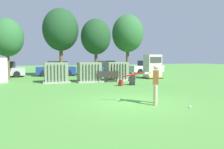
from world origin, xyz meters
The scene contains 18 objects.
ground_plane centered at (0.00, 0.00, 0.00)m, with size 96.00×96.00×0.00m, color #51933D.
transformer_west centered at (-2.44, 9.23, 0.79)m, with size 2.10×1.70×1.62m.
transformer_mid_west centered at (0.22, 8.80, 0.79)m, with size 2.10×1.70×1.62m.
transformer_mid_east centered at (2.69, 8.94, 0.79)m, with size 2.10×1.70×1.62m.
generator_enclosure centered at (6.68, 9.49, 1.14)m, with size 1.60×1.40×2.30m.
park_bench centered at (1.56, 7.92, 0.54)m, with size 1.84×0.67×0.92m.
batter centered at (0.78, -0.65, 0.98)m, with size 1.47×1.12×1.74m.
sports_ball centered at (1.77, -1.76, 0.04)m, with size 0.09×0.09×0.09m, color white.
seated_spectator centered at (2.68, 5.59, 0.38)m, with size 0.64×0.78×0.96m.
backpack centered at (1.70, 5.44, 0.21)m, with size 0.38×0.38×0.44m.
tree_left centered at (-6.33, 13.15, 3.82)m, with size 2.92×2.92×5.58m.
tree_center_left centered at (-1.30, 15.02, 4.95)m, with size 3.78×3.78×7.22m.
tree_center_right centered at (2.31, 14.05, 4.25)m, with size 3.24×3.24×6.19m.
tree_right centered at (6.35, 14.65, 4.80)m, with size 3.66×3.66×7.00m.
parked_car_leftmost centered at (-7.07, 15.78, 0.75)m, with size 4.32×2.18×1.62m.
parked_car_left_of_center centered at (-1.72, 15.80, 0.75)m, with size 4.37×2.29×1.62m.
parked_car_right_of_center centered at (3.92, 16.16, 0.75)m, with size 4.23×1.98×1.62m.
parked_car_rightmost centered at (9.60, 15.86, 0.75)m, with size 4.24×1.99×1.62m.
Camera 1 is at (-4.14, -8.76, 2.04)m, focal length 34.69 mm.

